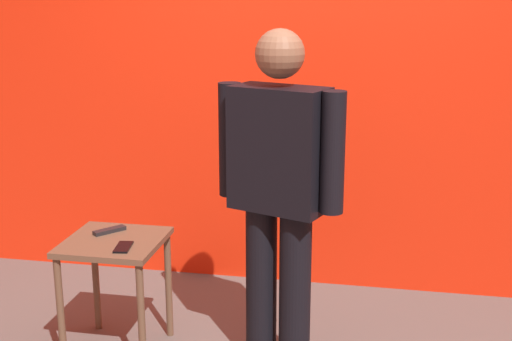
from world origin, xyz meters
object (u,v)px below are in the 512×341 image
standing_person (279,186)px  side_table (115,260)px  tv_remote (110,230)px  cell_phone (123,247)px

standing_person → side_table: standing_person is taller
standing_person → tv_remote: (-0.89, 0.07, -0.30)m
side_table → cell_phone: bearing=-48.4°
side_table → standing_person: bearing=1.8°
side_table → tv_remote: (-0.06, 0.09, 0.12)m
standing_person → cell_phone: 0.81m
standing_person → side_table: (-0.83, -0.03, -0.42)m
standing_person → tv_remote: 0.94m
side_table → tv_remote: size_ratio=3.62×
cell_phone → tv_remote: size_ratio=0.85×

